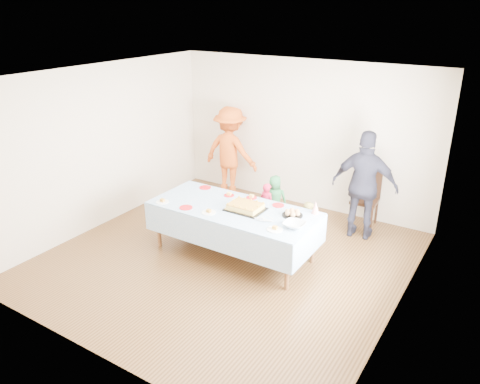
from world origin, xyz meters
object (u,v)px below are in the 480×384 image
(dining_chair, at_px, (366,194))
(adult_left, at_px, (230,151))
(party_table, at_px, (233,211))
(birthday_cake, at_px, (245,207))

(dining_chair, height_order, adult_left, adult_left)
(party_table, distance_m, birthday_cake, 0.22)
(dining_chair, distance_m, adult_left, 2.75)
(birthday_cake, distance_m, dining_chair, 2.40)
(party_table, relative_size, birthday_cake, 4.61)
(dining_chair, bearing_deg, adult_left, 177.48)
(party_table, relative_size, adult_left, 1.42)
(party_table, relative_size, dining_chair, 2.54)
(birthday_cake, bearing_deg, dining_chair, 61.40)
(party_table, bearing_deg, adult_left, 124.36)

